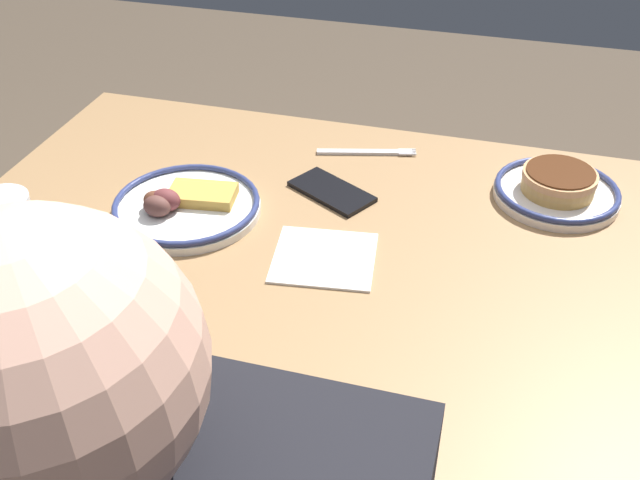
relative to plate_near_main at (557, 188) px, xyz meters
name	(u,v)px	position (x,y,z in m)	size (l,w,h in m)	color
dining_table	(331,312)	(0.32, 0.26, -0.13)	(1.23, 0.86, 0.74)	#977048
plate_near_main	(557,188)	(0.00, 0.00, 0.00)	(0.21, 0.21, 0.05)	silver
plate_center_pancakes	(185,205)	(0.58, 0.21, 0.00)	(0.24, 0.24, 0.05)	white
drinking_glass	(10,236)	(0.76, 0.40, 0.03)	(0.08, 0.08, 0.12)	silver
cell_phone	(332,191)	(0.36, 0.09, -0.02)	(0.14, 0.07, 0.01)	black
paper_napkin	(324,258)	(0.33, 0.27, -0.02)	(0.15, 0.14, 0.00)	white
fork_near	(367,152)	(0.34, -0.06, -0.02)	(0.18, 0.06, 0.01)	silver
butter_knife	(343,459)	(0.21, 0.61, -0.02)	(0.23, 0.05, 0.01)	silver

